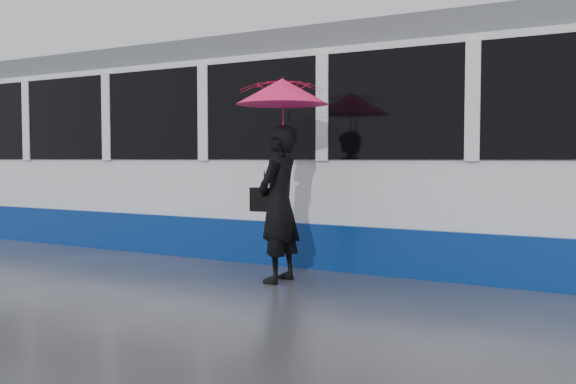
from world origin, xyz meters
The scene contains 6 objects.
ground centered at (0.00, 0.00, 0.00)m, with size 90.00×90.00×0.00m, color #2F2F34.
rails centered at (0.00, 2.50, 0.01)m, with size 34.00×1.51×0.02m.
tram centered at (-2.80, 2.50, 1.64)m, with size 26.00×2.56×3.35m.
woman centered at (0.62, 0.25, 0.96)m, with size 0.70×0.46×1.92m, color black.
umbrella centered at (0.67, 0.25, 2.10)m, with size 1.16×1.16×1.29m.
handbag centered at (0.40, 0.27, 1.01)m, with size 0.35×0.16×0.48m.
Camera 1 is at (4.61, -6.46, 1.51)m, focal length 40.00 mm.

